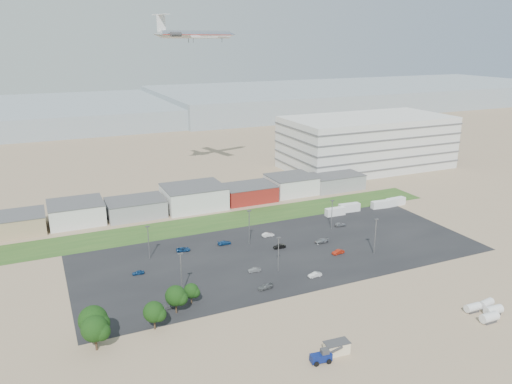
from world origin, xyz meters
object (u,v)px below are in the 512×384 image
parked_car_1 (338,252)px  parked_car_5 (138,273)px  parked_car_12 (322,241)px  parked_car_10 (164,307)px  parked_car_11 (268,235)px  parked_car_7 (279,246)px  tree_far_left (93,323)px  parked_car_8 (340,224)px  parked_car_13 (315,275)px  telehandler (321,356)px  airliner (196,34)px  portable_shed (337,348)px  parked_car_6 (224,243)px  parked_car_9 (183,249)px  box_trailer_a (335,212)px  parked_car_3 (265,287)px  parked_car_4 (255,270)px  storage_tank_nw (473,307)px

parked_car_1 → parked_car_5: parked_car_1 is taller
parked_car_5 → parked_car_12: parked_car_12 is taller
parked_car_10 → parked_car_11: bearing=-55.6°
parked_car_5 → parked_car_7: size_ratio=0.85×
tree_far_left → parked_car_8: size_ratio=2.51×
parked_car_13 → parked_car_11: bearing=177.0°
telehandler → parked_car_5: (-24.98, 53.25, -0.87)m
airliner → parked_car_12: bearing=-95.7°
portable_shed → parked_car_6: (-0.89, 61.57, -0.69)m
parked_car_9 → parked_car_10: size_ratio=0.93×
tree_far_left → box_trailer_a: bearing=27.5°
parked_car_3 → parked_car_5: size_ratio=1.25×
parked_car_12 → parked_car_6: bearing=-111.1°
parked_car_3 → box_trailer_a: bearing=124.2°
portable_shed → parked_car_10: bearing=135.1°
parked_car_1 → portable_shed: bearing=-39.9°
portable_shed → parked_car_1: bearing=60.3°
parked_car_7 → parked_car_4: bearing=-47.1°
telehandler → parked_car_9: size_ratio=1.62×
parked_car_7 → parked_car_9: parked_car_7 is taller
portable_shed → parked_car_12: 57.21m
box_trailer_a → parked_car_8: size_ratio=1.93×
parked_car_13 → portable_shed: bearing=-24.8°
tree_far_left → parked_car_13: bearing=7.3°
airliner → parked_car_8: 98.47m
box_trailer_a → parked_car_3: size_ratio=1.84×
airliner → parked_car_13: (-1.49, -101.11, -62.03)m
parked_car_6 → airliner: bearing=-13.1°
box_trailer_a → parked_car_7: (-31.71, -18.29, -0.76)m
parked_car_6 → parked_car_7: 17.15m
parked_car_5 → portable_shed: bearing=33.0°
airliner → parked_car_3: size_ratio=9.90×
parked_car_3 → parked_car_11: (15.75, 31.43, 0.06)m
tree_far_left → parked_car_5: size_ratio=2.99×
parked_car_1 → parked_car_3: parked_car_1 is taller
storage_tank_nw → parked_car_11: 65.70m
tree_far_left → parked_car_1: tree_far_left is taller
parked_car_6 → parked_car_13: size_ratio=1.12×
parked_car_8 → parked_car_9: 54.54m
tree_far_left → parked_car_5: (14.67, 28.25, -4.26)m
airliner → parked_car_7: airliner is taller
parked_car_5 → parked_car_9: parked_car_9 is taller
parked_car_3 → parked_car_12: bearing=118.3°
parked_car_6 → parked_car_7: bearing=-124.7°
box_trailer_a → parked_car_6: (-45.90, -8.66, -0.77)m
portable_shed → tree_far_left: 50.21m
parked_car_8 → storage_tank_nw: bearing=-179.8°
tree_far_left → parked_car_3: (42.58, 6.77, -4.23)m
parked_car_1 → parked_car_5: 57.74m
parked_car_11 → parked_car_6: bearing=93.5°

